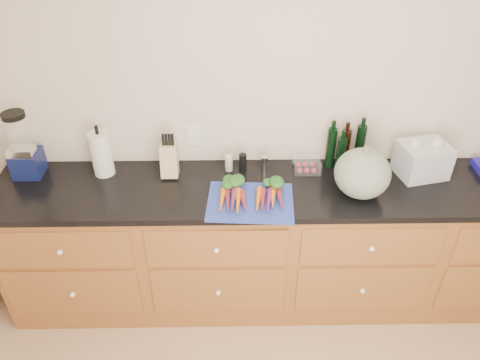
{
  "coord_description": "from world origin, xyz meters",
  "views": [
    {
      "loc": [
        -0.35,
        -0.98,
        2.61
      ],
      "look_at": [
        -0.31,
        1.2,
        1.06
      ],
      "focal_mm": 35.0,
      "sensor_mm": 36.0,
      "label": 1
    }
  ],
  "objects_px": {
    "squash": "(362,173)",
    "blender_appliance": "(23,149)",
    "cutting_board": "(250,202)",
    "paper_towel": "(101,154)",
    "knife_block": "(169,160)",
    "carrots": "(250,193)",
    "tomato_box": "(306,165)"
  },
  "relations": [
    {
      "from": "paper_towel",
      "to": "knife_block",
      "type": "xyz_separation_m",
      "value": [
        0.42,
        -0.02,
        -0.04
      ]
    },
    {
      "from": "knife_block",
      "to": "tomato_box",
      "type": "bearing_deg",
      "value": 2.01
    },
    {
      "from": "tomato_box",
      "to": "carrots",
      "type": "bearing_deg",
      "value": -141.98
    },
    {
      "from": "carrots",
      "to": "tomato_box",
      "type": "distance_m",
      "value": 0.46
    },
    {
      "from": "paper_towel",
      "to": "knife_block",
      "type": "bearing_deg",
      "value": -2.75
    },
    {
      "from": "paper_towel",
      "to": "knife_block",
      "type": "height_order",
      "value": "paper_towel"
    },
    {
      "from": "carrots",
      "to": "paper_towel",
      "type": "height_order",
      "value": "paper_towel"
    },
    {
      "from": "knife_block",
      "to": "cutting_board",
      "type": "bearing_deg",
      "value": -31.49
    },
    {
      "from": "blender_appliance",
      "to": "tomato_box",
      "type": "distance_m",
      "value": 1.74
    },
    {
      "from": "cutting_board",
      "to": "squash",
      "type": "height_order",
      "value": "squash"
    },
    {
      "from": "blender_appliance",
      "to": "paper_towel",
      "type": "height_order",
      "value": "blender_appliance"
    },
    {
      "from": "carrots",
      "to": "squash",
      "type": "xyz_separation_m",
      "value": [
        0.65,
        0.03,
        0.11
      ]
    },
    {
      "from": "squash",
      "to": "knife_block",
      "type": "distance_m",
      "value": 1.16
    },
    {
      "from": "blender_appliance",
      "to": "knife_block",
      "type": "relative_size",
      "value": 2.07
    },
    {
      "from": "cutting_board",
      "to": "blender_appliance",
      "type": "bearing_deg",
      "value": 166.95
    },
    {
      "from": "squash",
      "to": "tomato_box",
      "type": "xyz_separation_m",
      "value": [
        -0.28,
        0.25,
        -0.11
      ]
    },
    {
      "from": "carrots",
      "to": "blender_appliance",
      "type": "height_order",
      "value": "blender_appliance"
    },
    {
      "from": "squash",
      "to": "cutting_board",
      "type": "bearing_deg",
      "value": -173.1
    },
    {
      "from": "squash",
      "to": "blender_appliance",
      "type": "xyz_separation_m",
      "value": [
        -2.02,
        0.24,
        0.04
      ]
    },
    {
      "from": "knife_block",
      "to": "tomato_box",
      "type": "xyz_separation_m",
      "value": [
        0.86,
        0.03,
        -0.06
      ]
    },
    {
      "from": "cutting_board",
      "to": "knife_block",
      "type": "bearing_deg",
      "value": 148.51
    },
    {
      "from": "blender_appliance",
      "to": "carrots",
      "type": "bearing_deg",
      "value": -11.28
    },
    {
      "from": "squash",
      "to": "blender_appliance",
      "type": "bearing_deg",
      "value": 173.23
    },
    {
      "from": "blender_appliance",
      "to": "knife_block",
      "type": "xyz_separation_m",
      "value": [
        0.88,
        -0.02,
        -0.08
      ]
    },
    {
      "from": "carrots",
      "to": "knife_block",
      "type": "xyz_separation_m",
      "value": [
        -0.49,
        0.26,
        0.07
      ]
    },
    {
      "from": "carrots",
      "to": "paper_towel",
      "type": "distance_m",
      "value": 0.95
    },
    {
      "from": "cutting_board",
      "to": "tomato_box",
      "type": "height_order",
      "value": "tomato_box"
    },
    {
      "from": "squash",
      "to": "blender_appliance",
      "type": "distance_m",
      "value": 2.03
    },
    {
      "from": "carrots",
      "to": "squash",
      "type": "height_order",
      "value": "squash"
    },
    {
      "from": "carrots",
      "to": "tomato_box",
      "type": "height_order",
      "value": "tomato_box"
    },
    {
      "from": "cutting_board",
      "to": "squash",
      "type": "bearing_deg",
      "value": 6.9
    },
    {
      "from": "carrots",
      "to": "blender_appliance",
      "type": "relative_size",
      "value": 0.92
    }
  ]
}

